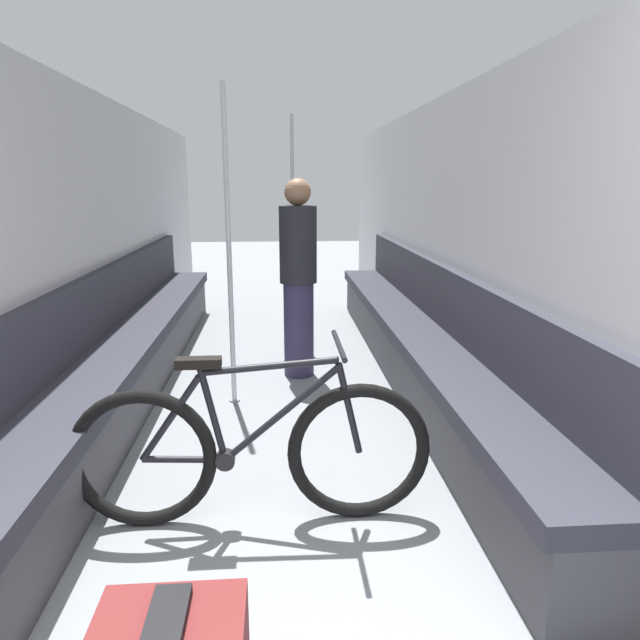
{
  "coord_description": "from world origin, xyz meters",
  "views": [
    {
      "loc": [
        0.01,
        -0.72,
        1.57
      ],
      "look_at": [
        0.28,
        2.84,
        0.71
      ],
      "focal_mm": 32.0,
      "sensor_mm": 36.0,
      "label": 1
    }
  ],
  "objects_px": {
    "grab_pole_far": "(293,232)",
    "passenger_standing": "(298,277)",
    "bench_seat_row_left": "(132,349)",
    "bench_seat_row_right": "(417,343)",
    "bicycle": "(252,452)",
    "grab_pole_near": "(229,255)"
  },
  "relations": [
    {
      "from": "bench_seat_row_left",
      "to": "passenger_standing",
      "type": "height_order",
      "value": "passenger_standing"
    },
    {
      "from": "bench_seat_row_left",
      "to": "grab_pole_far",
      "type": "bearing_deg",
      "value": 49.08
    },
    {
      "from": "grab_pole_far",
      "to": "passenger_standing",
      "type": "relative_size",
      "value": 1.38
    },
    {
      "from": "bench_seat_row_right",
      "to": "bench_seat_row_left",
      "type": "bearing_deg",
      "value": 180.0
    },
    {
      "from": "bicycle",
      "to": "bench_seat_row_left",
      "type": "bearing_deg",
      "value": 119.14
    },
    {
      "from": "bicycle",
      "to": "grab_pole_far",
      "type": "height_order",
      "value": "grab_pole_far"
    },
    {
      "from": "bench_seat_row_right",
      "to": "grab_pole_far",
      "type": "height_order",
      "value": "grab_pole_far"
    },
    {
      "from": "grab_pole_near",
      "to": "passenger_standing",
      "type": "relative_size",
      "value": 1.38
    },
    {
      "from": "bicycle",
      "to": "grab_pole_near",
      "type": "distance_m",
      "value": 1.72
    },
    {
      "from": "passenger_standing",
      "to": "grab_pole_near",
      "type": "bearing_deg",
      "value": -85.3
    },
    {
      "from": "bench_seat_row_right",
      "to": "grab_pole_near",
      "type": "bearing_deg",
      "value": -167.25
    },
    {
      "from": "bicycle",
      "to": "grab_pole_far",
      "type": "bearing_deg",
      "value": 86.17
    },
    {
      "from": "bench_seat_row_left",
      "to": "bicycle",
      "type": "distance_m",
      "value": 2.12
    },
    {
      "from": "bench_seat_row_left",
      "to": "bench_seat_row_right",
      "type": "height_order",
      "value": "same"
    },
    {
      "from": "bench_seat_row_left",
      "to": "passenger_standing",
      "type": "distance_m",
      "value": 1.41
    },
    {
      "from": "grab_pole_near",
      "to": "passenger_standing",
      "type": "height_order",
      "value": "grab_pole_near"
    },
    {
      "from": "grab_pole_near",
      "to": "passenger_standing",
      "type": "xyz_separation_m",
      "value": [
        0.5,
        0.57,
        -0.25
      ]
    },
    {
      "from": "grab_pole_far",
      "to": "passenger_standing",
      "type": "bearing_deg",
      "value": -89.83
    },
    {
      "from": "grab_pole_near",
      "to": "grab_pole_far",
      "type": "bearing_deg",
      "value": 74.67
    },
    {
      "from": "bench_seat_row_right",
      "to": "passenger_standing",
      "type": "bearing_deg",
      "value": 165.59
    },
    {
      "from": "bench_seat_row_left",
      "to": "bench_seat_row_right",
      "type": "xyz_separation_m",
      "value": [
        2.23,
        0.0,
        0.0
      ]
    },
    {
      "from": "bench_seat_row_right",
      "to": "passenger_standing",
      "type": "relative_size",
      "value": 3.43
    }
  ]
}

